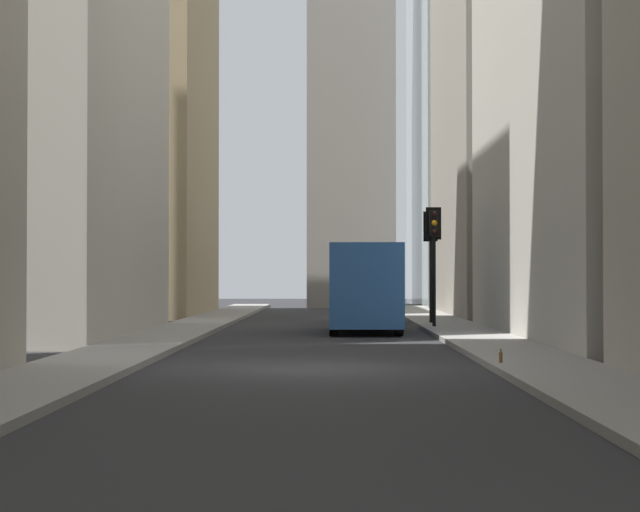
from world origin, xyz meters
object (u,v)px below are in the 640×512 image
Objects in this scene: traffic_light_midblock at (434,239)px; discarded_bottle at (501,357)px; traffic_light_far_junction at (431,241)px; delivery_truck at (364,288)px; hatchback_grey at (358,306)px.

traffic_light_midblock is 15.73m from discarded_bottle.
traffic_light_far_junction reaches higher than discarded_bottle.
delivery_truck is 1.59× the size of traffic_light_far_junction.
traffic_light_midblock is 14.93× the size of discarded_bottle.
traffic_light_far_junction is at bearing -31.55° from delivery_truck.
traffic_light_midblock is (-6.25, -2.41, 2.44)m from hatchback_grey.
traffic_light_midblock is at bearing 176.74° from traffic_light_far_junction.
hatchback_grey is at bearing 0.00° from delivery_truck.
discarded_bottle is at bearing -174.14° from hatchback_grey.
hatchback_grey is at bearing 21.05° from traffic_light_midblock.
traffic_light_far_junction is (4.20, -2.58, 1.67)m from delivery_truck.
traffic_light_midblock is 0.99× the size of traffic_light_far_junction.
traffic_light_midblock is at bearing -158.95° from hatchback_grey.
delivery_truck is at bearing -180.00° from hatchback_grey.
discarded_bottle is (-15.47, 0.18, -2.85)m from traffic_light_midblock.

